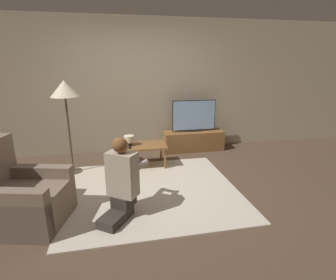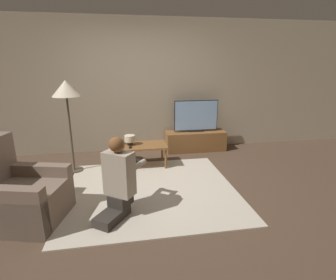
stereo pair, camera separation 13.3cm
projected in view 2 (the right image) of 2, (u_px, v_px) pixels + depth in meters
name	position (u px, v px, depth m)	size (l,w,h in m)	color
ground_plane	(152.00, 190.00, 3.76)	(10.00, 10.00, 0.00)	brown
wall_back	(140.00, 87.00, 5.21)	(10.00, 0.06, 2.60)	tan
rug	(152.00, 190.00, 3.76)	(2.38, 2.19, 0.02)	beige
tv_stand	(195.00, 141.00, 5.43)	(1.22, 0.40, 0.40)	brown
tv	(196.00, 116.00, 5.28)	(0.90, 0.08, 0.64)	black
coffee_table	(142.00, 147.00, 4.54)	(0.86, 0.49, 0.40)	brown
floor_lamp	(66.00, 93.00, 4.06)	(0.44, 0.44, 1.51)	#4C4233
armchair	(19.00, 197.00, 2.98)	(1.02, 0.95, 0.96)	#7A6656
person_kneeling	(119.00, 178.00, 3.04)	(0.66, 0.80, 0.96)	#332D28
table_lamp	(130.00, 139.00, 4.50)	(0.18, 0.18, 0.17)	#4C3823
remote	(130.00, 147.00, 4.40)	(0.04, 0.15, 0.02)	black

